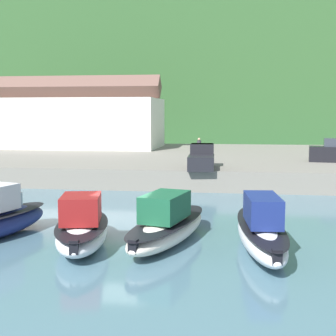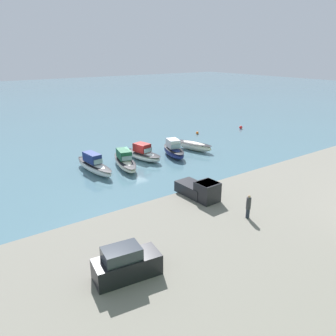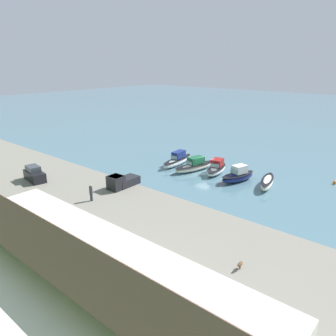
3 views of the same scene
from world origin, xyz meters
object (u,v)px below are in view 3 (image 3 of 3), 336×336
object	(u,v)px
moored_boat_0	(267,182)
pickup_truck_0	(121,182)
dog_on_quay	(240,264)
moored_boat_1	(238,176)
person_on_quay	(91,192)
mooring_buoy_1	(335,182)
moored_boat_3	(194,166)
moored_boat_2	(216,168)
parked_car_2	(34,174)
moored_boat_4	(178,160)

from	to	relation	value
moored_boat_0	pickup_truck_0	size ratio (longest dim) A/B	1.45
dog_on_quay	moored_boat_1	bearing A→B (deg)	-67.44
moored_boat_1	person_on_quay	distance (m)	23.60
pickup_truck_0	person_on_quay	xyz separation A→B (m)	(-0.62, 5.51, 0.28)
moored_boat_1	mooring_buoy_1	bearing A→B (deg)	-128.60
pickup_truck_0	moored_boat_3	bearing A→B (deg)	-93.59
moored_boat_2	parked_car_2	bearing A→B (deg)	44.31
mooring_buoy_1	moored_boat_4	bearing A→B (deg)	18.05
moored_boat_3	parked_car_2	distance (m)	25.81
moored_boat_1	moored_boat_4	bearing A→B (deg)	13.24
moored_boat_2	moored_boat_3	bearing A→B (deg)	6.00
person_on_quay	pickup_truck_0	bearing A→B (deg)	-83.61
moored_boat_1	moored_boat_2	world-z (taller)	moored_boat_1
moored_boat_0	dog_on_quay	size ratio (longest dim) A/B	7.84
pickup_truck_0	person_on_quay	bearing A→B (deg)	94.60
moored_boat_4	dog_on_quay	size ratio (longest dim) A/B	9.68
moored_boat_0	moored_boat_2	bearing A→B (deg)	-18.74
moored_boat_4	person_on_quay	size ratio (longest dim) A/B	3.99
moored_boat_2	dog_on_quay	distance (m)	29.50
parked_car_2	dog_on_quay	distance (m)	33.13
mooring_buoy_1	pickup_truck_0	bearing A→B (deg)	50.07
pickup_truck_0	dog_on_quay	world-z (taller)	pickup_truck_0
moored_boat_1	dog_on_quay	size ratio (longest dim) A/B	7.73
moored_boat_0	parked_car_2	xyz separation A→B (m)	(25.11, 23.52, 1.83)
moored_boat_3	dog_on_quay	bearing A→B (deg)	146.41
moored_boat_3	person_on_quay	xyz separation A→B (m)	(-0.10, 21.91, 1.89)
moored_boat_0	person_on_quay	bearing A→B (deg)	44.38
moored_boat_0	moored_boat_4	size ratio (longest dim) A/B	0.81
moored_boat_4	moored_boat_0	bearing A→B (deg)	175.22
dog_on_quay	mooring_buoy_1	distance (m)	31.43
moored_boat_2	moored_boat_4	world-z (taller)	moored_boat_4
moored_boat_2	moored_boat_4	size ratio (longest dim) A/B	0.81
pickup_truck_0	moored_boat_0	bearing A→B (deg)	-129.99
moored_boat_1	dog_on_quay	bearing A→B (deg)	134.79
pickup_truck_0	dog_on_quay	xyz separation A→B (m)	(-21.55, 6.24, -0.36)
dog_on_quay	person_on_quay	bearing A→B (deg)	-8.43
person_on_quay	dog_on_quay	world-z (taller)	person_on_quay
pickup_truck_0	moored_boat_4	bearing A→B (deg)	-79.41
parked_car_2	moored_boat_4	bearing A→B (deg)	169.37
pickup_truck_0	moored_boat_1	bearing A→B (deg)	-120.30
moored_boat_1	moored_boat_2	distance (m)	4.84
moored_boat_4	dog_on_quay	distance (m)	34.41
moored_boat_1	person_on_quay	world-z (taller)	person_on_quay
moored_boat_0	parked_car_2	distance (m)	34.45
moored_boat_2	dog_on_quay	size ratio (longest dim) A/B	7.81
moored_boat_0	parked_car_2	bearing A→B (deg)	27.13
moored_boat_0	moored_boat_3	bearing A→B (deg)	-12.53
moored_boat_0	person_on_quay	size ratio (longest dim) A/B	3.23
moored_boat_4	mooring_buoy_1	distance (m)	26.07
moored_boat_3	moored_boat_4	distance (m)	4.31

